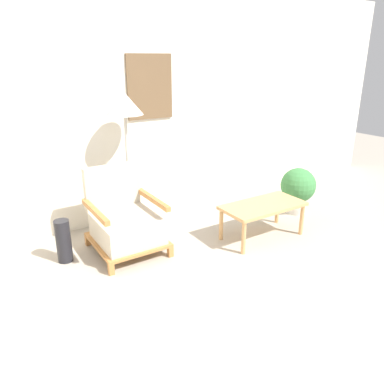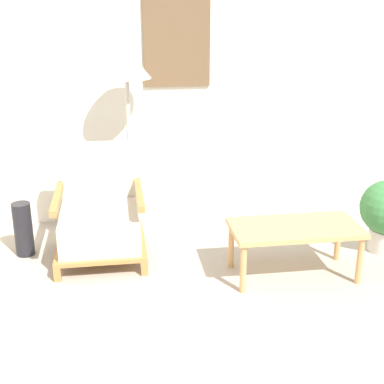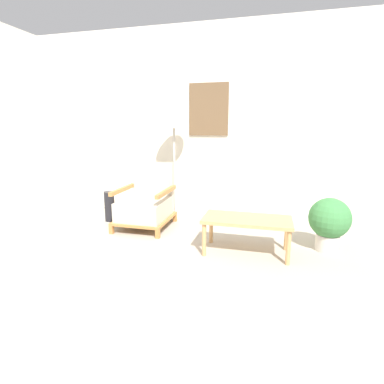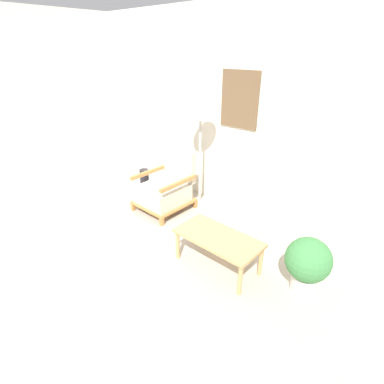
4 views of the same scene
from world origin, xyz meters
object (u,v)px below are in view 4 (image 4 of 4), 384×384
armchair (166,189)px  coffee_table (218,240)px  floor_lamp (200,117)px  potted_plant (308,262)px  vase (145,182)px

armchair → coffee_table: (1.37, -0.53, 0.03)m
floor_lamp → potted_plant: size_ratio=2.64×
armchair → floor_lamp: (0.26, 0.46, 1.01)m
armchair → vase: bearing=171.1°
coffee_table → vase: bearing=162.3°
floor_lamp → coffee_table: bearing=-41.7°
coffee_table → floor_lamp: bearing=138.3°
vase → potted_plant: potted_plant is taller
floor_lamp → potted_plant: bearing=-19.8°
vase → potted_plant: 2.83m
coffee_table → potted_plant: bearing=18.5°
armchair → potted_plant: armchair is taller
floor_lamp → vase: floor_lamp is taller
coffee_table → vase: vase is taller
coffee_table → potted_plant: size_ratio=1.56×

